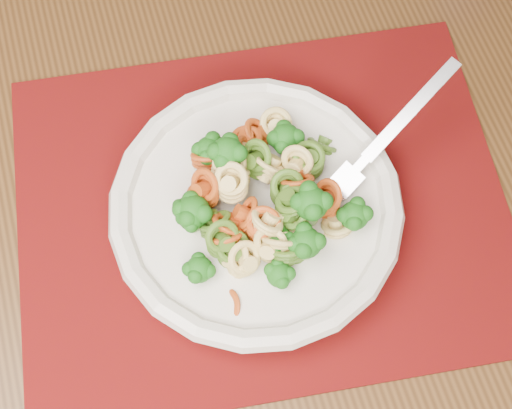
{
  "coord_description": "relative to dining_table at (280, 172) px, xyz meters",
  "views": [
    {
      "loc": [
        0.08,
        0.46,
        1.3
      ],
      "look_at": [
        0.06,
        0.7,
        0.76
      ],
      "focal_mm": 50.0,
      "sensor_mm": 36.0,
      "label": 1
    }
  ],
  "objects": [
    {
      "name": "placemat",
      "position": [
        -0.01,
        -0.08,
        0.1
      ],
      "size": [
        0.5,
        0.44,
        0.0
      ],
      "primitive_type": "cube",
      "rotation": [
        0.0,
        0.0,
        0.26
      ],
      "color": "#530D03",
      "rests_on": "dining_table"
    },
    {
      "name": "pasta_broccoli_heap",
      "position": [
        -0.02,
        -0.1,
        0.14
      ],
      "size": [
        0.21,
        0.21,
        0.06
      ],
      "primitive_type": null,
      "color": "#EDD175",
      "rests_on": "pasta_bowl"
    },
    {
      "name": "pasta_bowl",
      "position": [
        -0.02,
        -0.1,
        0.13
      ],
      "size": [
        0.25,
        0.25,
        0.05
      ],
      "color": "silver",
      "rests_on": "placemat"
    },
    {
      "name": "fork",
      "position": [
        0.06,
        -0.07,
        0.14
      ],
      "size": [
        0.14,
        0.15,
        0.08
      ],
      "primitive_type": null,
      "rotation": [
        0.0,
        -0.35,
        0.85
      ],
      "color": "silver",
      "rests_on": "pasta_bowl"
    },
    {
      "name": "dining_table",
      "position": [
        0.0,
        0.0,
        0.0
      ],
      "size": [
        1.63,
        1.35,
        0.72
      ],
      "rotation": [
        0.0,
        0.0,
        0.38
      ],
      "color": "#513216",
      "rests_on": "ground"
    }
  ]
}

